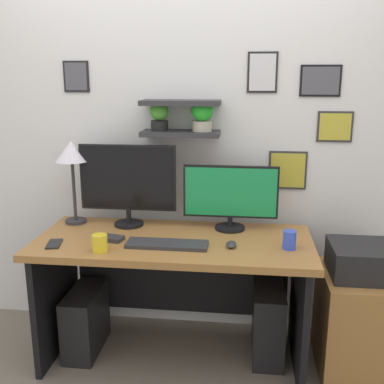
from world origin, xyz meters
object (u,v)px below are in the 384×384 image
object	(u,v)px
monitor_right	(231,196)
desk_lamp	(72,157)
computer_tower_right	(268,321)
scissors_tray	(112,238)
pen_cup	(289,240)
drawer_cabinet	(359,323)
desk	(175,270)
computer_mouse	(231,244)
keyboard	(167,244)
monitor_left	(128,182)
coffee_mug	(100,243)
cell_phone	(54,244)
computer_tower_left	(86,320)
printer	(365,260)

from	to	relation	value
monitor_right	desk_lamp	world-z (taller)	desk_lamp
computer_tower_right	scissors_tray	bearing A→B (deg)	-170.32
pen_cup	drawer_cabinet	size ratio (longest dim) A/B	0.17
desk	computer_mouse	bearing A→B (deg)	-23.54
keyboard	drawer_cabinet	distance (m)	1.18
monitor_left	coffee_mug	world-z (taller)	monitor_left
monitor_left	desk	bearing A→B (deg)	-27.87
drawer_cabinet	keyboard	bearing A→B (deg)	-173.53
cell_phone	computer_tower_left	bearing A→B (deg)	53.75
keyboard	computer_mouse	world-z (taller)	computer_mouse
keyboard	coffee_mug	size ratio (longest dim) A/B	4.89
desk	coffee_mug	size ratio (longest dim) A/B	17.28
desk	keyboard	world-z (taller)	keyboard
monitor_right	drawer_cabinet	distance (m)	1.02
monitor_right	computer_tower_left	size ratio (longest dim) A/B	1.40
scissors_tray	computer_tower_right	xyz separation A→B (m)	(0.89, 0.15, -0.54)
cell_phone	coffee_mug	xyz separation A→B (m)	(0.28, -0.06, 0.04)
keyboard	computer_tower_right	world-z (taller)	keyboard
desk_lamp	printer	world-z (taller)	desk_lamp
cell_phone	scissors_tray	distance (m)	0.31
monitor_right	coffee_mug	xyz separation A→B (m)	(-0.66, -0.45, -0.16)
pen_cup	computer_tower_left	size ratio (longest dim) A/B	0.25
monitor_left	computer_mouse	size ratio (longest dim) A/B	6.51
coffee_mug	drawer_cabinet	world-z (taller)	coffee_mug
keyboard	computer_tower_right	bearing A→B (deg)	19.42
computer_mouse	cell_phone	xyz separation A→B (m)	(-0.96, -0.08, -0.01)
pen_cup	desk_lamp	bearing A→B (deg)	166.92
desk	monitor_left	bearing A→B (deg)	152.13
computer_mouse	coffee_mug	world-z (taller)	coffee_mug
scissors_tray	printer	world-z (taller)	scissors_tray
monitor_left	printer	xyz separation A→B (m)	(1.37, -0.21, -0.35)
cell_phone	coffee_mug	size ratio (longest dim) A/B	1.56
desk	coffee_mug	distance (m)	0.52
coffee_mug	pen_cup	xyz separation A→B (m)	(0.99, 0.15, 0.01)
cell_phone	monitor_right	bearing A→B (deg)	10.24
keyboard	pen_cup	xyz separation A→B (m)	(0.65, 0.04, 0.04)
desk_lamp	cell_phone	distance (m)	0.57
computer_mouse	monitor_left	bearing A→B (deg)	154.32
desk	pen_cup	bearing A→B (deg)	-11.82
printer	pen_cup	bearing A→B (deg)	-168.39
drawer_cabinet	computer_tower_left	bearing A→B (deg)	179.81
desk	desk_lamp	size ratio (longest dim) A/B	3.03
desk_lamp	pen_cup	bearing A→B (deg)	-13.08
desk_lamp	printer	distance (m)	1.79
monitor_right	cell_phone	world-z (taller)	monitor_right
printer	cell_phone	bearing A→B (deg)	-174.08
pen_cup	computer_tower_right	bearing A→B (deg)	116.31
printer	computer_tower_right	bearing A→B (deg)	171.06
monitor_left	monitor_right	bearing A→B (deg)	-0.01
monitor_right	drawer_cabinet	world-z (taller)	monitor_right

